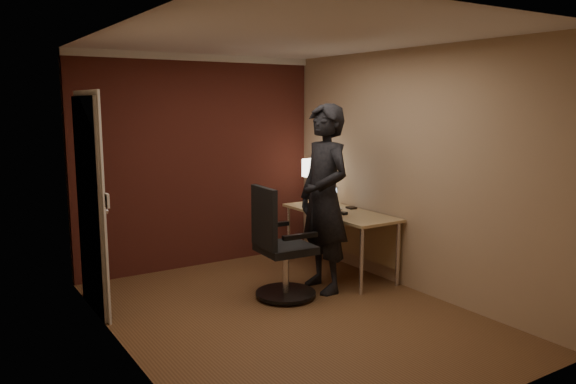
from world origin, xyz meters
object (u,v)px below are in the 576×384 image
object	(u,v)px
desk	(345,221)
laptop	(325,202)
wallet	(351,208)
office_chair	(279,251)
person	(324,199)
desk_lamp	(314,169)
mouse	(343,213)

from	to	relation	value
desk	laptop	world-z (taller)	laptop
laptop	wallet	bearing A→B (deg)	-42.73
wallet	office_chair	world-z (taller)	office_chair
desk	laptop	bearing A→B (deg)	109.81
desk	office_chair	xyz separation A→B (m)	(-1.10, -0.35, -0.11)
desk	person	size ratio (longest dim) A/B	0.77
wallet	person	xyz separation A→B (m)	(-0.69, -0.40, 0.23)
desk_lamp	person	distance (m)	1.16
wallet	office_chair	size ratio (longest dim) A/B	0.10
wallet	person	world-z (taller)	person
mouse	wallet	distance (m)	0.36
desk	desk_lamp	bearing A→B (deg)	88.51
desk	office_chair	world-z (taller)	office_chair
laptop	person	bearing A→B (deg)	-127.34
laptop	office_chair	world-z (taller)	office_chair
wallet	desk_lamp	bearing A→B (deg)	101.16
mouse	office_chair	xyz separation A→B (m)	(-0.94, -0.18, -0.25)
desk	office_chair	distance (m)	1.16
desk	mouse	distance (m)	0.27
desk_lamp	wallet	xyz separation A→B (m)	(0.12, -0.59, -0.41)
laptop	mouse	xyz separation A→B (m)	(-0.07, -0.42, -0.05)
office_chair	person	xyz separation A→B (m)	(0.54, -0.00, 0.48)
laptop	office_chair	bearing A→B (deg)	-148.97
desk_lamp	person	xyz separation A→B (m)	(-0.57, -0.99, -0.18)
office_chair	laptop	bearing A→B (deg)	31.03
person	office_chair	bearing A→B (deg)	-87.22
desk_lamp	person	world-z (taller)	person
desk_lamp	office_chair	bearing A→B (deg)	-138.50
desk	office_chair	size ratio (longest dim) A/B	1.34
laptop	wallet	size ratio (longest dim) A/B	3.69
desk_lamp	mouse	xyz separation A→B (m)	(-0.18, -0.80, -0.40)
mouse	wallet	bearing A→B (deg)	28.74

